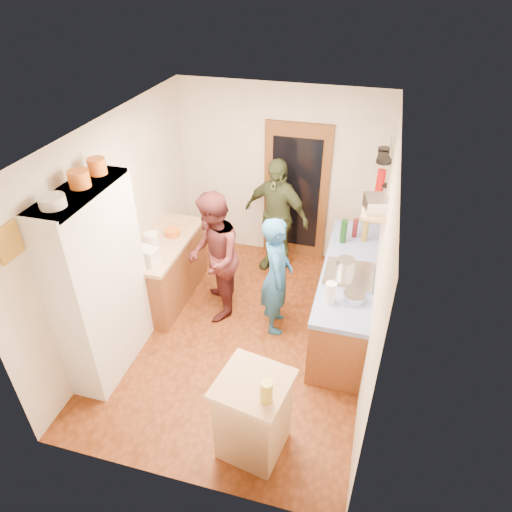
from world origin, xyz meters
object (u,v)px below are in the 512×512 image
at_px(island_base, 253,417).
at_px(person_back, 276,216).
at_px(hutch_body, 100,284).
at_px(person_hob, 279,277).
at_px(person_left, 216,256).
at_px(right_counter_base, 346,299).

xyz_separation_m(island_base, person_back, (-0.50, 3.01, 0.44)).
distance_m(hutch_body, person_back, 2.71).
relative_size(hutch_body, person_hob, 1.41).
distance_m(island_base, person_left, 2.14).
distance_m(hutch_body, person_left, 1.47).
distance_m(right_counter_base, island_base, 2.08).
bearing_deg(hutch_body, person_left, 53.52).
height_order(person_hob, person_left, person_left).
bearing_deg(hutch_body, island_base, -20.00).
bearing_deg(person_hob, person_left, 68.58).
distance_m(island_base, person_hob, 1.76).
relative_size(hutch_body, right_counter_base, 1.00).
relative_size(island_base, person_left, 0.50).
height_order(person_left, person_back, person_back).
distance_m(island_base, person_back, 3.08).
bearing_deg(person_hob, hutch_body, 108.53).
bearing_deg(person_left, person_back, 137.30).
bearing_deg(island_base, person_back, 99.35).
xyz_separation_m(island_base, person_hob, (-0.16, 1.72, 0.35)).
distance_m(right_counter_base, person_hob, 0.91).
distance_m(hutch_body, island_base, 2.09).
bearing_deg(person_hob, right_counter_base, -85.32).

